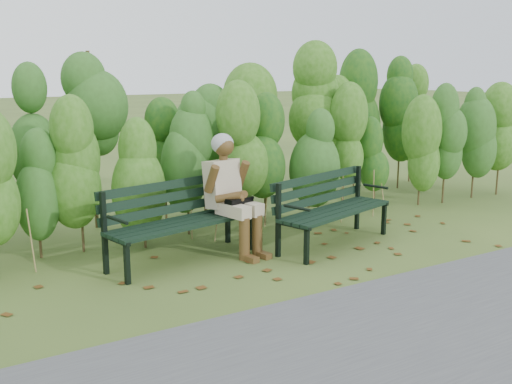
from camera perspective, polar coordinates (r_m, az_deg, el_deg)
ground at (r=6.54m, az=1.60°, el=-6.99°), size 80.00×80.00×0.00m
footpath at (r=4.97m, az=15.86°, el=-13.70°), size 60.00×2.50×0.01m
hedge_band at (r=7.86m, az=-5.73°, el=5.56°), size 11.04×1.67×2.42m
leaf_litter at (r=6.41m, az=0.60°, el=-7.33°), size 5.80×2.26×0.01m
bench_left at (r=6.65m, az=-7.52°, el=-2.14°), size 1.82×0.93×0.87m
bench_right at (r=7.24m, az=6.96°, el=-1.10°), size 1.78×1.01×0.85m
seated_woman at (r=6.84m, az=-2.44°, el=0.44°), size 0.59×0.87×1.37m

